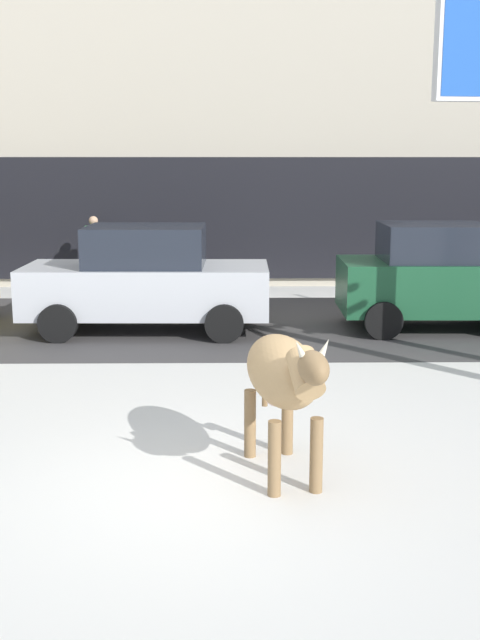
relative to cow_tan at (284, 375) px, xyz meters
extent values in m
plane|color=silver|center=(-0.75, -0.43, -0.99)|extent=(120.00, 120.00, 0.00)
cube|color=#423F3F|center=(-0.75, 7.08, -0.99)|extent=(60.00, 5.60, 0.01)
cube|color=#BCB29E|center=(-0.75, 14.50, 5.51)|extent=(44.00, 6.00, 13.00)
cube|color=black|center=(-0.75, 11.45, 0.61)|extent=(43.12, 0.10, 2.80)
ellipsoid|color=tan|center=(-0.01, 0.07, 0.03)|extent=(0.86, 1.49, 0.64)
cylinder|color=olive|center=(0.27, -0.37, -0.64)|extent=(0.12, 0.12, 0.70)
cylinder|color=olive|center=(-0.11, -0.45, -0.64)|extent=(0.12, 0.12, 0.70)
cylinder|color=olive|center=(0.08, 0.59, -0.64)|extent=(0.12, 0.12, 0.70)
cylinder|color=olive|center=(-0.30, 0.51, -0.64)|extent=(0.12, 0.12, 0.70)
cylinder|color=tan|center=(0.13, -0.67, 0.21)|extent=(0.35, 0.52, 0.44)
ellipsoid|color=olive|center=(0.18, -0.88, 0.31)|extent=(0.32, 0.48, 0.28)
cone|color=beige|center=(0.28, -0.82, 0.47)|extent=(0.12, 0.08, 0.15)
cone|color=beige|center=(0.06, -0.86, 0.47)|extent=(0.12, 0.08, 0.15)
cylinder|color=olive|center=(-0.14, 0.72, -0.22)|extent=(0.06, 0.06, 0.60)
ellipsoid|color=beige|center=(-0.05, 0.24, -0.27)|extent=(0.29, 0.32, 0.20)
cube|color=#B7BABF|center=(-1.94, 6.53, -0.25)|extent=(4.23, 1.83, 0.84)
cube|color=#1E232D|center=(-1.94, 6.53, 0.51)|extent=(2.03, 1.58, 0.68)
cylinder|color=black|center=(-0.56, 7.39, -0.67)|extent=(0.64, 0.23, 0.64)
cylinder|color=black|center=(-0.59, 5.63, -0.67)|extent=(0.64, 0.23, 0.64)
cylinder|color=black|center=(-3.29, 7.44, -0.67)|extent=(0.64, 0.23, 0.64)
cylinder|color=black|center=(-3.32, 5.68, -0.67)|extent=(0.64, 0.23, 0.64)
cube|color=#194C2D|center=(3.21, 6.67, -0.22)|extent=(3.53, 1.76, 0.90)
cube|color=#1E232D|center=(3.06, 6.67, 0.55)|extent=(1.82, 1.53, 0.64)
cylinder|color=black|center=(2.09, 7.54, -0.67)|extent=(0.64, 0.23, 0.64)
cylinder|color=black|center=(2.06, 5.84, -0.67)|extent=(0.64, 0.23, 0.64)
cylinder|color=#282833|center=(-3.49, 10.46, -0.55)|extent=(0.24, 0.24, 0.88)
cube|color=#386B42|center=(-3.49, 10.46, 0.21)|extent=(0.36, 0.22, 0.64)
sphere|color=tan|center=(-3.49, 10.46, 0.64)|extent=(0.20, 0.20, 0.20)
camera|label=1|loc=(-0.51, -7.16, 1.98)|focal=44.78mm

